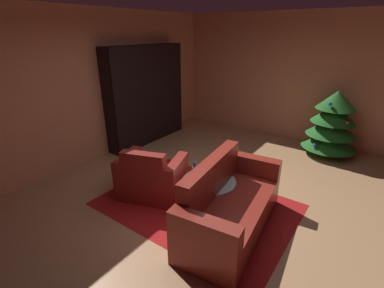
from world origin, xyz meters
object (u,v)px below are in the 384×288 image
object	(u,v)px
armchair_red	(152,178)
book_stack_on_table	(209,178)
coffee_table	(209,183)
decorated_tree	(332,123)
couch_red	(229,207)
bottle_on_table	(195,175)
bookshelf_unit	(151,97)

from	to	relation	value
armchair_red	book_stack_on_table	xyz separation A→B (m)	(0.87, 0.24, 0.18)
armchair_red	coffee_table	size ratio (longest dim) A/B	1.48
book_stack_on_table	decorated_tree	world-z (taller)	decorated_tree
armchair_red	decorated_tree	size ratio (longest dim) A/B	0.85
couch_red	bottle_on_table	world-z (taller)	couch_red
bookshelf_unit	coffee_table	size ratio (longest dim) A/B	2.78
bottle_on_table	armchair_red	bearing A→B (deg)	-175.27
bookshelf_unit	coffee_table	distance (m)	3.01
coffee_table	decorated_tree	bearing A→B (deg)	71.54
coffee_table	book_stack_on_table	xyz separation A→B (m)	(-0.01, 0.01, 0.08)
coffee_table	book_stack_on_table	bearing A→B (deg)	125.17
decorated_tree	bookshelf_unit	bearing A→B (deg)	-157.69
book_stack_on_table	bottle_on_table	xyz separation A→B (m)	(-0.11, -0.18, 0.09)
bookshelf_unit	book_stack_on_table	bearing A→B (deg)	-31.28
armchair_red	decorated_tree	distance (m)	3.73
bookshelf_unit	decorated_tree	distance (m)	3.81
couch_red	coffee_table	world-z (taller)	couch_red
bookshelf_unit	couch_red	distance (m)	3.51
couch_red	decorated_tree	bearing A→B (deg)	80.17
couch_red	book_stack_on_table	distance (m)	0.53
armchair_red	bottle_on_table	xyz separation A→B (m)	(0.75, 0.06, 0.27)
bookshelf_unit	bottle_on_table	world-z (taller)	bookshelf_unit
bottle_on_table	couch_red	bearing A→B (deg)	-5.59
armchair_red	bottle_on_table	bearing A→B (deg)	4.73
couch_red	armchair_red	bearing A→B (deg)	-179.68
bookshelf_unit	book_stack_on_table	xyz separation A→B (m)	(2.51, -1.53, -0.52)
bookshelf_unit	book_stack_on_table	world-z (taller)	bookshelf_unit
couch_red	decorated_tree	world-z (taller)	decorated_tree
bookshelf_unit	decorated_tree	world-z (taller)	bookshelf_unit
armchair_red	decorated_tree	world-z (taller)	decorated_tree
book_stack_on_table	bottle_on_table	distance (m)	0.23
bookshelf_unit	armchair_red	world-z (taller)	bookshelf_unit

